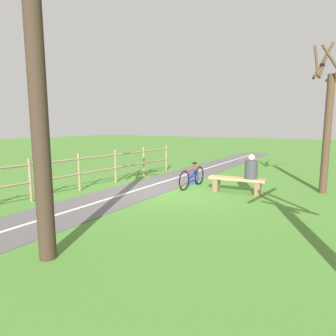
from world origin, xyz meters
name	(u,v)px	position (x,y,z in m)	size (l,w,h in m)	color
ground_plane	(171,190)	(0.00, 0.00, 0.00)	(80.00, 80.00, 0.00)	#477A2D
paved_path	(43,219)	(0.94, 4.00, 0.01)	(1.91, 36.00, 0.02)	#565454
path_centre_line	(43,219)	(0.94, 4.00, 0.02)	(0.10, 32.00, 0.00)	silver
bench	(237,182)	(-1.88, -0.79, 0.33)	(1.74, 0.54, 0.48)	#A88456
person_seated	(251,169)	(-2.30, -0.83, 0.79)	(0.41, 0.41, 0.74)	#38383D
bicycle	(192,177)	(-0.34, -0.79, 0.35)	(0.08, 1.74, 0.83)	black
backpack	(193,178)	(-0.12, -1.30, 0.23)	(0.39, 0.32, 0.47)	navy
fence_roadside	(79,169)	(2.51, 1.55, 0.70)	(0.58, 9.83, 1.20)	#847051
tree_near_bench	(327,123)	(-4.16, -2.18, 2.14)	(1.31, 1.31, 4.58)	#473323
tree_by_path	(38,97)	(-0.75, 5.11, 2.49)	(1.24, 1.39, 5.12)	#38281E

